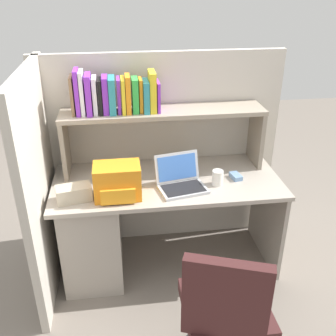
% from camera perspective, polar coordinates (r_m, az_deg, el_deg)
% --- Properties ---
extents(ground_plane, '(8.00, 8.00, 0.00)m').
position_cam_1_polar(ground_plane, '(3.18, -0.12, -13.39)').
color(ground_plane, slate).
extents(desk, '(1.60, 0.70, 0.73)m').
position_cam_1_polar(desk, '(2.92, -7.80, -7.86)').
color(desk, '#AAA093').
rests_on(desk, ground_plane).
extents(cubicle_partition_rear, '(1.84, 0.05, 1.55)m').
position_cam_1_polar(cubicle_partition_rear, '(3.08, -1.07, 2.33)').
color(cubicle_partition_rear, '#BCB5A8').
rests_on(cubicle_partition_rear, ground_plane).
extents(cubicle_partition_left, '(0.05, 1.06, 1.55)m').
position_cam_1_polar(cubicle_partition_left, '(2.73, -17.97, -2.48)').
color(cubicle_partition_left, '#BCB5A8').
rests_on(cubicle_partition_left, ground_plane).
extents(overhead_hutch, '(1.44, 0.28, 0.45)m').
position_cam_1_polar(overhead_hutch, '(2.80, -0.69, 6.54)').
color(overhead_hutch, gray).
rests_on(overhead_hutch, desk).
extents(reference_books_on_shelf, '(0.59, 0.18, 0.30)m').
position_cam_1_polar(reference_books_on_shelf, '(2.71, -7.70, 10.59)').
color(reference_books_on_shelf, olive).
rests_on(reference_books_on_shelf, overhead_hutch).
extents(laptop, '(0.36, 0.32, 0.22)m').
position_cam_1_polar(laptop, '(2.65, 1.84, -1.87)').
color(laptop, '#B7BABF').
rests_on(laptop, desk).
extents(backpack, '(0.30, 0.23, 0.22)m').
position_cam_1_polar(backpack, '(2.54, -7.38, -2.01)').
color(backpack, orange).
rests_on(backpack, desk).
extents(computer_mouse, '(0.08, 0.11, 0.03)m').
position_cam_1_polar(computer_mouse, '(2.82, 9.83, -1.19)').
color(computer_mouse, '#7299C6').
rests_on(computer_mouse, desk).
extents(paper_cup, '(0.08, 0.08, 0.11)m').
position_cam_1_polar(paper_cup, '(2.71, 7.23, -1.41)').
color(paper_cup, white).
rests_on(paper_cup, desk).
extents(tissue_box, '(0.24, 0.16, 0.10)m').
position_cam_1_polar(tissue_box, '(2.58, -13.54, -3.58)').
color(tissue_box, '#BFB299').
rests_on(tissue_box, desk).
extents(office_chair, '(0.53, 0.54, 0.93)m').
position_cam_1_polar(office_chair, '(2.23, 8.13, -21.65)').
color(office_chair, black).
rests_on(office_chair, ground_plane).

